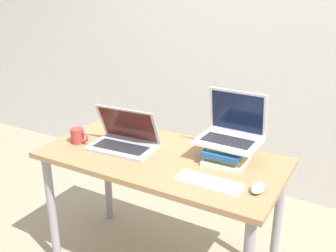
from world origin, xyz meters
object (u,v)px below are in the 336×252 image
at_px(wireless_keyboard, 209,182).
at_px(mug, 78,136).
at_px(laptop_left, 124,140).
at_px(laptop_on_books, 231,131).
at_px(mouse, 258,188).
at_px(book_stack, 228,152).

relative_size(wireless_keyboard, mug, 2.72).
relative_size(laptop_left, mug, 3.24).
bearing_deg(laptop_left, laptop_on_books, 17.34).
distance_m(laptop_left, mouse, 0.81).
bearing_deg(wireless_keyboard, laptop_on_books, 93.48).
xyz_separation_m(book_stack, mug, (-0.84, -0.22, -0.00)).
xyz_separation_m(book_stack, mouse, (0.24, -0.24, -0.03)).
bearing_deg(wireless_keyboard, mouse, 11.66).
bearing_deg(laptop_on_books, wireless_keyboard, -86.52).
height_order(book_stack, mug, book_stack).
xyz_separation_m(laptop_left, wireless_keyboard, (0.59, -0.15, -0.04)).
bearing_deg(book_stack, wireless_keyboard, -85.99).
bearing_deg(laptop_on_books, mouse, -49.16).
bearing_deg(mouse, mug, 178.80).
bearing_deg(wireless_keyboard, book_stack, 94.01).
relative_size(laptop_on_books, mouse, 3.06).
distance_m(laptop_on_books, mouse, 0.39).
relative_size(laptop_left, laptop_on_books, 1.19).
relative_size(laptop_on_books, mug, 2.72).
xyz_separation_m(mouse, mug, (-1.08, 0.02, 0.03)).
relative_size(laptop_left, book_stack, 1.35).
bearing_deg(laptop_left, book_stack, 13.95).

